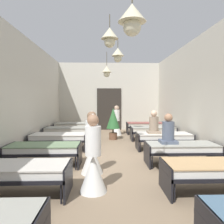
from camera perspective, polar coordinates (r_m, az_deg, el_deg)
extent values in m
cube|color=#8C755B|center=(6.79, 0.12, -12.04)|extent=(6.35, 12.57, 0.10)
cube|color=beige|center=(12.63, -0.78, 4.12)|extent=(6.15, 0.20, 3.86)
cube|color=beige|center=(7.10, -24.71, 4.50)|extent=(0.20, 11.97, 3.86)
cube|color=beige|center=(7.28, 24.31, 4.48)|extent=(0.20, 11.97, 3.86)
cube|color=#2D2823|center=(12.52, -0.77, 0.78)|extent=(1.40, 0.06, 2.40)
cone|color=beige|center=(3.68, 5.33, 24.64)|extent=(0.44, 0.44, 0.28)
sphere|color=beige|center=(3.61, 5.31, 21.39)|extent=(0.28, 0.28, 0.28)
cylinder|color=brown|center=(5.84, -0.61, 22.96)|extent=(0.02, 0.02, 0.31)
cone|color=beige|center=(5.74, -0.61, 20.09)|extent=(0.44, 0.44, 0.28)
sphere|color=beige|center=(5.68, -0.61, 17.97)|extent=(0.28, 0.28, 0.28)
cylinder|color=brown|center=(7.85, 1.55, 17.76)|extent=(0.02, 0.02, 0.31)
cone|color=beige|center=(7.78, 1.55, 15.57)|extent=(0.44, 0.44, 0.28)
sphere|color=beige|center=(7.74, 1.55, 13.98)|extent=(0.28, 0.28, 0.28)
cylinder|color=brown|center=(9.85, -1.39, 13.89)|extent=(0.02, 0.02, 0.61)
cone|color=beige|center=(9.78, -1.39, 11.26)|extent=(0.44, 0.44, 0.28)
sphere|color=beige|center=(9.75, -1.39, 9.98)|extent=(0.28, 0.28, 0.28)
cylinder|color=black|center=(3.94, -13.28, -20.30)|extent=(0.03, 0.03, 0.34)
cylinder|color=black|center=(4.60, -11.41, -16.77)|extent=(0.03, 0.03, 0.34)
cube|color=black|center=(4.44, -23.81, -14.95)|extent=(1.90, 0.84, 0.07)
cube|color=black|center=(4.22, -11.45, -16.97)|extent=(0.04, 0.84, 0.57)
cube|color=white|center=(4.40, -23.84, -13.65)|extent=(1.82, 0.78, 0.14)
cube|color=beige|center=(4.38, -23.87, -12.63)|extent=(1.86, 0.82, 0.02)
cylinder|color=black|center=(4.05, 16.19, -19.71)|extent=(0.03, 0.03, 0.34)
cylinder|color=black|center=(4.69, 13.37, -16.40)|extent=(0.03, 0.03, 0.34)
cube|color=black|center=(4.61, 25.47, -14.30)|extent=(1.90, 0.84, 0.07)
cube|color=black|center=(4.31, 13.89, -16.56)|extent=(0.04, 0.84, 0.57)
cube|color=white|center=(4.58, 25.50, -13.04)|extent=(1.82, 0.78, 0.14)
cube|color=tan|center=(4.56, 25.53, -12.05)|extent=(1.86, 0.82, 0.02)
cylinder|color=black|center=(6.06, -26.48, -12.11)|extent=(0.03, 0.03, 0.34)
cylinder|color=black|center=(6.70, -23.87, -10.58)|extent=(0.03, 0.03, 0.34)
cylinder|color=black|center=(5.58, -9.57, -13.14)|extent=(0.03, 0.03, 0.34)
cylinder|color=black|center=(6.27, -8.66, -11.30)|extent=(0.03, 0.03, 0.34)
cube|color=black|center=(6.04, -17.44, -9.96)|extent=(1.90, 0.84, 0.07)
cube|color=black|center=(6.37, -25.63, -10.25)|extent=(0.04, 0.84, 0.57)
cube|color=black|center=(5.89, -8.51, -11.08)|extent=(0.04, 0.84, 0.57)
cube|color=white|center=(6.02, -17.46, -8.98)|extent=(1.82, 0.78, 0.14)
cube|color=slate|center=(6.00, -17.47, -8.22)|extent=(1.86, 0.82, 0.02)
cylinder|color=black|center=(5.65, 10.54, -12.93)|extent=(0.03, 0.03, 0.34)
cylinder|color=black|center=(6.33, 9.13, -11.15)|extent=(0.03, 0.03, 0.34)
cylinder|color=black|center=(6.25, 26.67, -11.65)|extent=(0.03, 0.03, 0.34)
cylinder|color=black|center=(6.87, 23.77, -10.24)|extent=(0.03, 0.03, 0.34)
cube|color=black|center=(6.17, 17.87, -9.69)|extent=(1.90, 0.84, 0.07)
cube|color=black|center=(5.95, 9.23, -10.93)|extent=(0.04, 0.84, 0.57)
cube|color=black|center=(6.56, 25.65, -9.88)|extent=(0.04, 0.84, 0.57)
cube|color=white|center=(6.15, 17.89, -8.73)|extent=(1.82, 0.78, 0.14)
cube|color=#9E9E93|center=(6.13, 17.90, -7.98)|extent=(1.86, 0.82, 0.02)
cylinder|color=black|center=(7.65, -20.90, -8.81)|extent=(0.03, 0.03, 0.34)
cylinder|color=black|center=(8.32, -19.26, -7.81)|extent=(0.03, 0.03, 0.34)
cylinder|color=black|center=(7.27, -7.66, -9.25)|extent=(0.03, 0.03, 0.34)
cylinder|color=black|center=(7.98, -7.13, -8.13)|extent=(0.03, 0.03, 0.34)
cube|color=black|center=(7.72, -13.88, -7.03)|extent=(1.90, 0.84, 0.07)
cube|color=black|center=(7.98, -20.47, -7.45)|extent=(0.04, 0.84, 0.57)
cube|color=black|center=(7.60, -6.93, -7.80)|extent=(0.04, 0.84, 0.57)
cube|color=white|center=(7.70, -13.89, -6.26)|extent=(1.82, 0.78, 0.14)
cube|color=beige|center=(7.69, -13.90, -5.66)|extent=(1.86, 0.82, 0.02)
cylinder|color=black|center=(7.33, 7.58, -9.15)|extent=(0.03, 0.03, 0.34)
cylinder|color=black|center=(8.03, 6.74, -8.05)|extent=(0.03, 0.03, 0.34)
cylinder|color=black|center=(7.80, 20.44, -8.57)|extent=(0.03, 0.03, 0.34)
cylinder|color=black|center=(8.46, 18.58, -7.62)|extent=(0.03, 0.03, 0.34)
cube|color=black|center=(7.82, 13.50, -6.90)|extent=(1.90, 0.84, 0.07)
cube|color=black|center=(7.65, 6.69, -7.73)|extent=(0.04, 0.84, 0.57)
cube|color=black|center=(8.13, 19.89, -7.25)|extent=(0.04, 0.84, 0.57)
cube|color=white|center=(7.80, 13.51, -6.14)|extent=(1.82, 0.78, 0.14)
cube|color=beige|center=(7.79, 13.52, -5.54)|extent=(1.86, 0.82, 0.02)
cylinder|color=black|center=(9.30, -17.32, -6.62)|extent=(0.03, 0.03, 0.34)
cylinder|color=black|center=(9.99, -16.21, -5.93)|extent=(0.03, 0.03, 0.34)
cylinder|color=black|center=(8.99, -6.50, -6.83)|extent=(0.03, 0.03, 0.34)
cylinder|color=black|center=(9.70, -6.15, -6.08)|extent=(0.03, 0.03, 0.34)
cube|color=black|center=(9.43, -11.63, -5.15)|extent=(1.90, 0.84, 0.07)
cube|color=black|center=(9.64, -17.10, -5.56)|extent=(0.04, 0.84, 0.57)
cube|color=black|center=(9.32, -5.95, -5.73)|extent=(0.04, 0.84, 0.57)
cube|color=silver|center=(9.41, -11.64, -4.51)|extent=(1.82, 0.78, 0.14)
cube|color=#9E9E93|center=(9.40, -11.64, -4.02)|extent=(1.86, 0.82, 0.02)
cylinder|color=black|center=(9.04, 5.76, -6.77)|extent=(0.03, 0.03, 0.34)
cylinder|color=black|center=(9.74, 5.20, -6.04)|extent=(0.03, 0.03, 0.34)
cylinder|color=black|center=(9.42, 16.37, -6.47)|extent=(0.03, 0.03, 0.34)
cylinder|color=black|center=(10.10, 15.10, -5.81)|extent=(0.03, 0.03, 0.34)
cube|color=black|center=(9.51, 10.70, -5.06)|extent=(1.90, 0.84, 0.07)
cube|color=black|center=(9.37, 5.11, -5.69)|extent=(0.04, 0.84, 0.57)
cube|color=black|center=(9.76, 16.06, -5.44)|extent=(0.04, 0.84, 0.57)
cube|color=silver|center=(9.49, 10.71, -4.44)|extent=(1.82, 0.78, 0.14)
cube|color=#9E9E93|center=(9.48, 10.71, -3.94)|extent=(1.86, 0.82, 0.02)
cylinder|color=black|center=(10.99, -14.85, -5.08)|extent=(0.03, 0.03, 0.34)
cylinder|color=black|center=(11.68, -14.05, -4.57)|extent=(0.03, 0.03, 0.34)
cylinder|color=black|center=(10.73, -5.72, -5.18)|extent=(0.03, 0.03, 0.34)
cylinder|color=black|center=(11.44, -5.47, -4.66)|extent=(0.03, 0.03, 0.34)
cube|color=black|center=(11.15, -10.07, -3.84)|extent=(1.90, 0.84, 0.07)
cube|color=black|center=(11.33, -14.74, -4.23)|extent=(0.04, 0.84, 0.57)
cube|color=black|center=(11.06, -5.29, -4.31)|extent=(0.04, 0.84, 0.57)
cube|color=silver|center=(11.14, -10.08, -3.30)|extent=(1.82, 0.78, 0.14)
cube|color=#9E9E93|center=(11.13, -10.08, -2.88)|extent=(1.86, 0.82, 0.02)
cylinder|color=black|center=(10.77, 4.53, -5.15)|extent=(0.03, 0.03, 0.34)
cylinder|color=black|center=(11.48, 4.13, -4.62)|extent=(0.03, 0.03, 0.34)
cylinder|color=black|center=(11.09, 13.53, -4.98)|extent=(0.03, 0.03, 0.34)
cylinder|color=black|center=(11.78, 12.61, -4.49)|extent=(0.03, 0.03, 0.34)
cube|color=black|center=(11.22, 8.76, -3.78)|extent=(1.90, 0.84, 0.07)
cube|color=black|center=(11.10, 4.02, -4.28)|extent=(0.04, 0.84, 0.57)
cube|color=black|center=(11.44, 13.35, -4.14)|extent=(0.04, 0.84, 0.57)
cube|color=silver|center=(11.21, 8.76, -3.25)|extent=(1.82, 0.78, 0.14)
cube|color=#8C4C47|center=(11.20, 8.77, -2.83)|extent=(1.86, 0.82, 0.02)
cone|color=white|center=(5.24, -5.31, -12.15)|extent=(0.52, 0.52, 0.70)
cylinder|color=white|center=(5.11, -5.34, -5.38)|extent=(0.30, 0.30, 0.55)
sphere|color=#846047|center=(5.06, -5.37, -1.07)|extent=(0.22, 0.22, 0.22)
cone|color=white|center=(5.06, -5.37, -0.20)|extent=(0.18, 0.18, 0.10)
cone|color=white|center=(10.68, 1.22, -4.23)|extent=(0.52, 0.52, 0.70)
cylinder|color=white|center=(10.61, 1.22, -0.89)|extent=(0.30, 0.30, 0.55)
sphere|color=beige|center=(10.59, 1.22, 1.19)|extent=(0.22, 0.22, 0.22)
cone|color=white|center=(10.59, 1.22, 1.61)|extent=(0.18, 0.18, 0.10)
cone|color=white|center=(4.25, -4.97, -15.86)|extent=(0.52, 0.52, 0.70)
cylinder|color=white|center=(4.09, -5.02, -7.55)|extent=(0.30, 0.30, 0.55)
sphere|color=#A87A5B|center=(4.03, -5.04, -2.17)|extent=(0.22, 0.22, 0.22)
cone|color=white|center=(4.03, -5.05, -1.08)|extent=(0.18, 0.18, 0.10)
cylinder|color=#515B70|center=(6.03, 14.61, -5.21)|extent=(0.32, 0.32, 0.58)
cube|color=#515B70|center=(6.07, 14.58, -7.55)|extent=(0.44, 0.44, 0.08)
sphere|color=#A87A5B|center=(5.98, 14.67, -1.42)|extent=(0.22, 0.22, 0.22)
cylinder|color=gray|center=(7.69, 10.98, -3.35)|extent=(0.32, 0.32, 0.58)
cube|color=gray|center=(7.72, 10.96, -5.19)|extent=(0.44, 0.44, 0.08)
sphere|color=beige|center=(7.66, 11.01, -0.38)|extent=(0.22, 0.22, 0.22)
cylinder|color=brown|center=(9.54, 0.29, -6.37)|extent=(0.35, 0.35, 0.29)
cylinder|color=brown|center=(9.50, 0.29, -4.90)|extent=(0.06, 0.06, 0.20)
cone|color=#2D6633|center=(9.44, 0.30, -1.64)|extent=(0.59, 0.59, 0.88)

